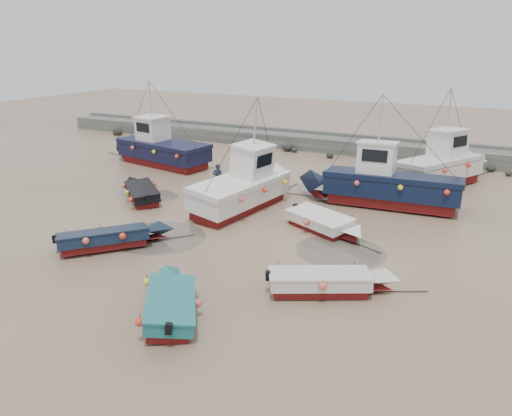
# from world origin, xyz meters

# --- Properties ---
(ground) EXTENTS (120.00, 120.00, 0.00)m
(ground) POSITION_xyz_m (0.00, 0.00, 0.00)
(ground) COLOR #A08267
(ground) RESTS_ON ground
(seawall) EXTENTS (60.00, 4.92, 1.50)m
(seawall) POSITION_xyz_m (0.05, 21.99, 0.63)
(seawall) COLOR slate
(seawall) RESTS_ON ground
(puddle_a) EXTENTS (4.55, 4.55, 0.01)m
(puddle_a) POSITION_xyz_m (-2.67, -0.62, 0.00)
(puddle_a) COLOR #585046
(puddle_a) RESTS_ON ground
(puddle_b) EXTENTS (4.13, 4.13, 0.01)m
(puddle_b) POSITION_xyz_m (5.67, 1.67, 0.00)
(puddle_b) COLOR #585046
(puddle_b) RESTS_ON ground
(puddle_c) EXTENTS (4.36, 4.36, 0.01)m
(puddle_c) POSITION_xyz_m (-7.75, 4.84, 0.00)
(puddle_c) COLOR #585046
(puddle_c) RESTS_ON ground
(puddle_d) EXTENTS (5.22, 5.22, 0.01)m
(puddle_d) POSITION_xyz_m (2.47, 11.43, 0.00)
(puddle_d) COLOR #585046
(puddle_d) RESTS_ON ground
(dinghy_1) EXTENTS (4.86, 5.29, 1.43)m
(dinghy_1) POSITION_xyz_m (-3.85, -2.62, 0.54)
(dinghy_1) COLOR maroon
(dinghy_1) RESTS_ON ground
(dinghy_2) EXTENTS (3.86, 5.19, 1.43)m
(dinghy_2) POSITION_xyz_m (2.03, -6.24, 0.55)
(dinghy_2) COLOR maroon
(dinghy_2) RESTS_ON ground
(dinghy_3) EXTENTS (5.69, 3.45, 1.43)m
(dinghy_3) POSITION_xyz_m (6.51, -2.32, 0.55)
(dinghy_3) COLOR maroon
(dinghy_3) RESTS_ON ground
(dinghy_4) EXTENTS (5.07, 4.59, 1.43)m
(dinghy_4) POSITION_xyz_m (-7.44, 3.93, 0.55)
(dinghy_4) COLOR maroon
(dinghy_4) RESTS_ON ground
(dinghy_5) EXTENTS (5.49, 3.30, 1.43)m
(dinghy_5) POSITION_xyz_m (4.24, 3.71, 0.55)
(dinghy_5) COLOR maroon
(dinghy_5) RESTS_ON ground
(cabin_boat_0) EXTENTS (10.95, 4.44, 6.22)m
(cabin_boat_0) POSITION_xyz_m (-12.03, 11.62, 1.31)
(cabin_boat_0) COLOR maroon
(cabin_boat_0) RESTS_ON ground
(cabin_boat_1) EXTENTS (3.55, 9.91, 6.22)m
(cabin_boat_1) POSITION_xyz_m (-1.10, 5.30, 1.35)
(cabin_boat_1) COLOR maroon
(cabin_boat_1) RESTS_ON ground
(cabin_boat_2) EXTENTS (10.77, 3.49, 6.22)m
(cabin_boat_2) POSITION_xyz_m (5.64, 9.20, 1.32)
(cabin_boat_2) COLOR maroon
(cabin_boat_2) RESTS_ON ground
(cabin_boat_3) EXTENTS (5.82, 8.81, 6.22)m
(cabin_boat_3) POSITION_xyz_m (8.32, 15.43, 1.37)
(cabin_boat_3) COLOR maroon
(cabin_boat_3) RESTS_ON ground
(person) EXTENTS (0.77, 0.67, 1.78)m
(person) POSITION_xyz_m (-4.15, 7.34, 0.00)
(person) COLOR #191F35
(person) RESTS_ON ground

